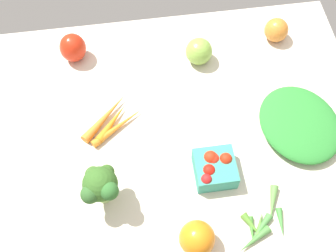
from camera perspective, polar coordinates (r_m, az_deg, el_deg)
name	(u,v)px	position (r cm, az deg, el deg)	size (l,w,h in cm)	color
tablecloth	(168,132)	(113.71, 0.00, -0.74)	(104.00, 76.00, 2.00)	beige
broccoli_head	(100,185)	(98.69, -8.73, -7.50)	(8.39, 9.26, 12.38)	#A0C775
berry_basket	(214,167)	(105.44, 6.00, -5.33)	(9.54, 9.54, 6.34)	teal
bell_pepper_red	(73,48)	(125.17, -12.14, 9.81)	(7.17, 7.17, 8.35)	red
carrot_bunch	(111,121)	(113.70, -7.38, 0.61)	(16.67, 15.08, 2.50)	orange
okra_pile	(262,225)	(104.46, 11.96, -12.31)	(13.10, 15.10, 1.97)	#578438
heirloom_tomato_green	(199,51)	(122.59, 4.00, 9.56)	(7.37, 7.37, 7.37)	#85B245
heirloom_tomato_orange	(276,30)	(131.23, 13.76, 11.90)	(6.74, 6.74, 6.74)	orange
leafy_greens_clump	(300,124)	(115.97, 16.60, 0.27)	(22.87, 19.70, 4.45)	#2C8331
bell_pepper_orange	(197,238)	(98.33, 3.76, -14.23)	(7.84, 7.84, 8.18)	orange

